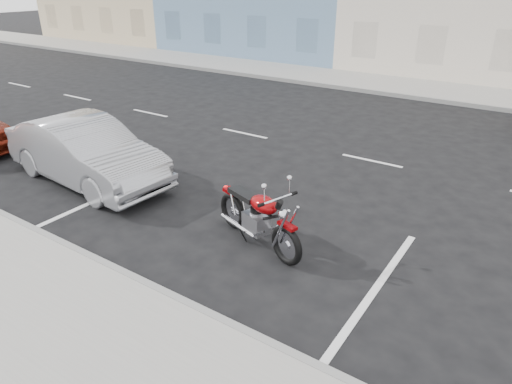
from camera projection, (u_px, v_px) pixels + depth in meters
ground at (453, 178)px, 10.69m from camera, size 120.00×120.00×0.00m
sidewalk_far at (380, 83)px, 19.69m from camera, size 80.00×3.40×0.15m
curb_near at (60, 244)px, 7.94m from camera, size 80.00×0.12×0.16m
curb_far at (365, 91)px, 18.42m from camera, size 80.00×0.12×0.16m
motorcycle at (288, 238)px, 7.30m from camera, size 2.14×0.97×1.11m
sedan_silver at (86, 152)px, 10.24m from camera, size 4.48×1.86×1.44m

